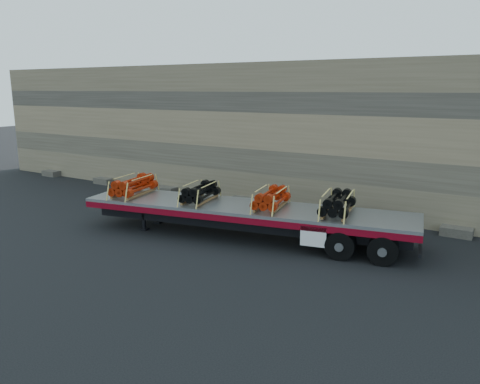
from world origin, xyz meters
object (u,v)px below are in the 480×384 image
object	(u,v)px
trailer	(244,221)
bundle_rear	(338,204)
bundle_midrear	(271,199)
bundle_front	(134,186)
bundle_midfront	(200,193)

from	to	relation	value
trailer	bundle_rear	xyz separation A→B (m)	(3.55, 0.66, 1.03)
trailer	bundle_midrear	size ratio (longest dim) A/B	6.54
bundle_midrear	bundle_front	bearing A→B (deg)	180.00
bundle_rear	bundle_front	bearing A→B (deg)	-180.00
bundle_front	bundle_midrear	size ratio (longest dim) A/B	1.08
trailer	bundle_rear	bearing A→B (deg)	0.00
bundle_front	bundle_midfront	xyz separation A→B (m)	(3.07, 0.57, -0.04)
trailer	bundle_front	xyz separation A→B (m)	(-4.94, -0.91, 1.04)
bundle_midfront	bundle_midrear	distance (m)	3.00
trailer	bundle_front	world-z (taller)	bundle_front
bundle_midfront	bundle_midrear	world-z (taller)	bundle_midrear
trailer	bundle_rear	distance (m)	3.75
bundle_rear	trailer	bearing A→B (deg)	-180.00
bundle_rear	bundle_midrear	bearing A→B (deg)	-180.00
bundle_midfront	bundle_front	bearing A→B (deg)	-180.00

